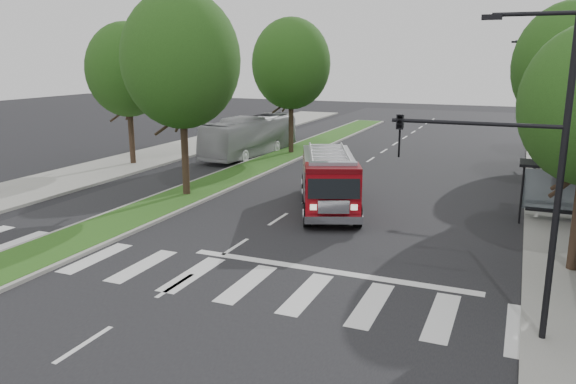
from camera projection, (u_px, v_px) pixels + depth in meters
name	position (u px, v px, depth m)	size (l,w,h in m)	color
ground	(235.00, 247.00, 21.12)	(140.00, 140.00, 0.00)	black
sidewalk_left	(107.00, 169.00, 35.52)	(5.00, 80.00, 0.15)	gray
median	(280.00, 157.00, 39.49)	(3.00, 50.00, 0.15)	gray
bus_shelter	(559.00, 176.00, 23.73)	(3.20, 1.60, 2.61)	black
tree_right_mid	(571.00, 67.00, 27.82)	(5.60, 5.60, 9.72)	black
tree_right_far	(559.00, 75.00, 36.94)	(5.00, 5.00, 8.73)	black
tree_median_near	(181.00, 60.00, 27.16)	(5.80, 5.80, 10.16)	black
tree_median_far	(291.00, 64.00, 39.78)	(5.60, 5.60, 9.72)	black
tree_left_mid	(127.00, 70.00, 35.70)	(5.20, 5.20, 9.16)	black
streetlight_right_near	(521.00, 157.00, 13.27)	(4.08, 0.22, 8.00)	black
streetlight_right_far	(539.00, 99.00, 34.11)	(2.11, 0.20, 8.00)	black
fire_engine	(329.00, 181.00, 26.26)	(5.11, 8.19, 2.73)	#550409
city_bus	(251.00, 136.00, 40.48)	(2.38, 10.16, 2.83)	#B7B6BB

